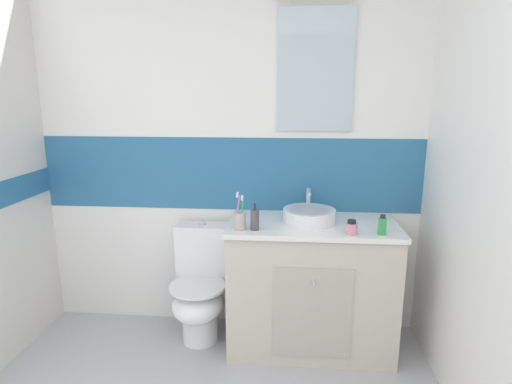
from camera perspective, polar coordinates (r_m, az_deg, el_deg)
The scene contains 8 objects.
wall_back_tiled at distance 2.90m, azimuth -3.44°, elevation 5.75°, with size 3.20×0.20×2.50m.
vanity_cabinet at distance 2.81m, azimuth 7.44°, elevation -12.43°, with size 1.06×0.56×0.85m.
sink_basin at distance 2.65m, azimuth 7.24°, elevation -3.12°, with size 0.33×0.37×0.18m.
toilet at distance 2.91m, azimuth -7.60°, elevation -12.82°, with size 0.37×0.50×0.78m.
toothbrush_cup at distance 2.48m, azimuth -2.20°, elevation -3.81°, with size 0.07×0.07×0.23m.
soap_dispenser at distance 2.47m, azimuth -0.16°, elevation -3.74°, with size 0.05×0.05×0.16m.
perfume_flask_small at distance 2.50m, azimuth 16.80°, elevation -4.34°, with size 0.04×0.03×0.12m.
hair_gel_jar at distance 2.47m, azimuth 12.85°, elevation -4.75°, with size 0.07×0.07×0.08m.
Camera 1 is at (0.43, -0.40, 1.63)m, focal length 29.41 mm.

